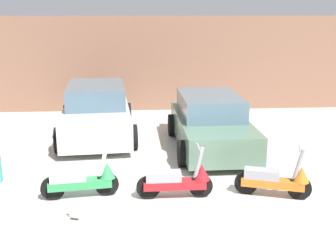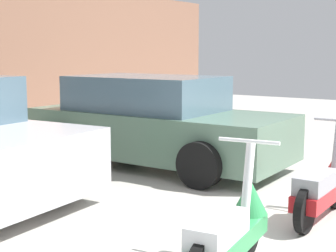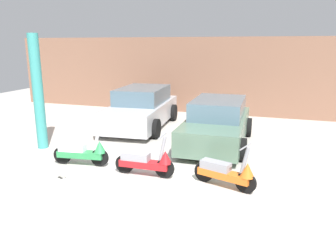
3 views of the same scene
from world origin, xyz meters
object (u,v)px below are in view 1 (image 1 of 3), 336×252
(scooter_front_right, at_px, (178,180))
(scooter_front_center, at_px, (276,179))
(scooter_front_left, at_px, (83,179))
(car_rear_center, at_px, (210,123))
(car_rear_left, at_px, (97,112))
(placard_near_left_scooter, at_px, (75,213))

(scooter_front_right, xyz_separation_m, scooter_front_center, (1.92, -0.08, -0.00))
(scooter_front_left, distance_m, scooter_front_center, 3.77)
(car_rear_center, bearing_deg, scooter_front_right, -21.29)
(car_rear_left, distance_m, placard_near_left_scooter, 5.23)
(scooter_front_left, relative_size, scooter_front_center, 1.05)
(scooter_front_right, xyz_separation_m, car_rear_center, (1.14, 3.11, 0.30))
(scooter_front_right, bearing_deg, scooter_front_left, 174.70)
(scooter_front_right, distance_m, scooter_front_center, 1.92)
(car_rear_center, relative_size, placard_near_left_scooter, 16.11)
(scooter_front_right, xyz_separation_m, placard_near_left_scooter, (-1.89, -0.74, -0.26))
(scooter_front_right, height_order, scooter_front_center, scooter_front_right)
(scooter_front_right, bearing_deg, car_rear_left, 113.37)
(scooter_front_left, height_order, car_rear_center, car_rear_center)
(placard_near_left_scooter, bearing_deg, car_rear_left, 91.04)
(car_rear_left, xyz_separation_m, placard_near_left_scooter, (0.09, -5.19, -0.60))
(car_rear_center, height_order, placard_near_left_scooter, car_rear_center)
(car_rear_left, height_order, placard_near_left_scooter, car_rear_left)
(scooter_front_center, bearing_deg, placard_near_left_scooter, -152.24)
(car_rear_left, relative_size, car_rear_center, 1.08)
(scooter_front_center, bearing_deg, scooter_front_right, -164.50)
(scooter_front_center, distance_m, car_rear_center, 3.30)
(placard_near_left_scooter, bearing_deg, scooter_front_center, 9.79)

